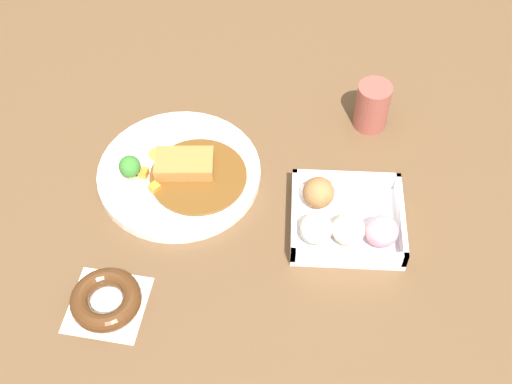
% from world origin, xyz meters
% --- Properties ---
extents(ground_plane, '(1.60, 1.60, 0.00)m').
position_xyz_m(ground_plane, '(0.00, 0.00, 0.00)').
color(ground_plane, brown).
extents(curry_plate, '(0.28, 0.28, 0.07)m').
position_xyz_m(curry_plate, '(-0.10, 0.07, 0.01)').
color(curry_plate, white).
rests_on(curry_plate, ground_plane).
extents(donut_box, '(0.18, 0.17, 0.07)m').
position_xyz_m(donut_box, '(0.18, -0.03, 0.03)').
color(donut_box, white).
rests_on(donut_box, ground_plane).
extents(chocolate_ring_donut, '(0.13, 0.13, 0.03)m').
position_xyz_m(chocolate_ring_donut, '(-0.19, -0.19, 0.02)').
color(chocolate_ring_donut, white).
rests_on(chocolate_ring_donut, ground_plane).
extents(coffee_mug, '(0.06, 0.06, 0.09)m').
position_xyz_m(coffee_mug, '(0.23, 0.22, 0.05)').
color(coffee_mug, '#9E4C42').
rests_on(coffee_mug, ground_plane).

